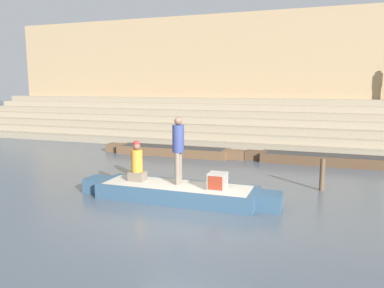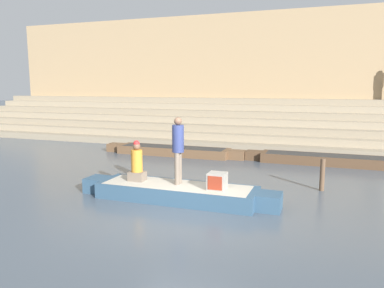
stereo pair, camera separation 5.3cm
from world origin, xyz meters
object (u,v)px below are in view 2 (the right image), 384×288
Objects in this scene: person_rowing at (137,164)px; tv_set at (217,181)px; mooring_post at (322,175)px; moored_boat_shore at (323,159)px; moored_boat_distant at (173,151)px; person_standing at (178,145)px; rowboat_main at (177,192)px.

person_rowing is 2.51× the size of tv_set.
mooring_post reaches higher than tv_set.
moored_boat_distant is at bearing -173.94° from moored_boat_shore.
moored_boat_shore is at bearing 40.48° from person_rowing.
person_rowing is 6.08m from moored_boat_distant.
person_standing is 3.99× the size of tv_set.
moored_boat_shore is at bearing 57.60° from rowboat_main.
tv_set reaches higher than rowboat_main.
moored_boat_distant is (-1.37, 5.88, -0.67)m from person_rowing.
person_rowing is 5.23m from mooring_post.
tv_set is 0.07× the size of moored_boat_distant.
rowboat_main is 7.06m from moored_boat_shore.
person_standing is at bearing 178.42° from tv_set.
moored_boat_distant is (-3.67, 6.01, -0.43)m from tv_set.
mooring_post reaches higher than moored_boat_distant.
moored_boat_distant is at bearing 148.59° from mooring_post.
person_rowing reaches higher than tv_set.
person_rowing is at bearing 169.28° from person_standing.
person_standing is at bearing -116.20° from moored_boat_shore.
tv_set is 7.05m from moored_boat_distant.
moored_boat_shore and moored_boat_distant have the same top height.
moored_boat_shore is at bearing 75.41° from tv_set.
person_rowing reaches higher than moored_boat_shore.
person_rowing is 2.31m from tv_set.
person_standing is 6.49m from moored_boat_distant.
person_rowing is 0.18× the size of moored_boat_distant.
rowboat_main is 3.06× the size of person_standing.
mooring_post is at bearing 17.24° from person_standing.
rowboat_main reaches higher than moored_boat_distant.
person_rowing reaches higher than moored_boat_distant.
mooring_post reaches higher than rowboat_main.
person_rowing is at bearing -175.77° from tv_set.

